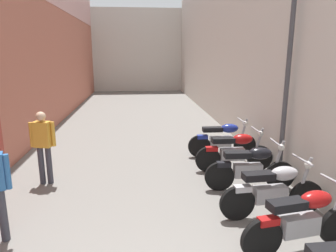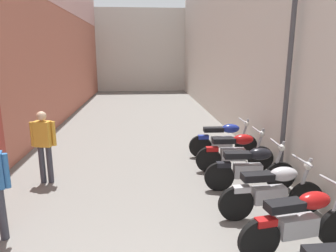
{
  "view_description": "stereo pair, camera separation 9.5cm",
  "coord_description": "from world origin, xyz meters",
  "px_view_note": "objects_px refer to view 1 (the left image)",
  "views": [
    {
      "loc": [
        -0.02,
        -0.94,
        2.75
      ],
      "look_at": [
        0.59,
        5.33,
        1.24
      ],
      "focal_mm": 32.94,
      "sensor_mm": 36.0,
      "label": 1
    },
    {
      "loc": [
        0.07,
        -0.95,
        2.75
      ],
      "look_at": [
        0.59,
        5.33,
        1.24
      ],
      "focal_mm": 32.94,
      "sensor_mm": 36.0,
      "label": 2
    }
  ],
  "objects_px": {
    "motorcycle_fourth": "(251,167)",
    "motorcycle_sixth": "(223,139)",
    "motorcycle_second": "(303,219)",
    "motorcycle_fifth": "(235,151)",
    "pedestrian_further_down": "(43,142)",
    "street_lamp": "(286,47)",
    "motorcycle_third": "(274,189)"
  },
  "relations": [
    {
      "from": "motorcycle_fifth",
      "to": "street_lamp",
      "type": "distance_m",
      "value": 2.56
    },
    {
      "from": "motorcycle_third",
      "to": "motorcycle_sixth",
      "type": "height_order",
      "value": "same"
    },
    {
      "from": "motorcycle_third",
      "to": "motorcycle_sixth",
      "type": "bearing_deg",
      "value": 90.0
    },
    {
      "from": "motorcycle_sixth",
      "to": "street_lamp",
      "type": "bearing_deg",
      "value": -67.97
    },
    {
      "from": "pedestrian_further_down",
      "to": "motorcycle_second",
      "type": "bearing_deg",
      "value": -33.19
    },
    {
      "from": "pedestrian_further_down",
      "to": "street_lamp",
      "type": "xyz_separation_m",
      "value": [
        4.94,
        -0.38,
        1.94
      ]
    },
    {
      "from": "motorcycle_second",
      "to": "motorcycle_fourth",
      "type": "relative_size",
      "value": 0.99
    },
    {
      "from": "motorcycle_second",
      "to": "motorcycle_fifth",
      "type": "height_order",
      "value": "same"
    },
    {
      "from": "motorcycle_third",
      "to": "motorcycle_second",
      "type": "bearing_deg",
      "value": -90.01
    },
    {
      "from": "motorcycle_second",
      "to": "motorcycle_third",
      "type": "bearing_deg",
      "value": 89.99
    },
    {
      "from": "motorcycle_fourth",
      "to": "pedestrian_further_down",
      "type": "xyz_separation_m",
      "value": [
        -4.24,
        0.74,
        0.42
      ]
    },
    {
      "from": "motorcycle_sixth",
      "to": "motorcycle_fourth",
      "type": "bearing_deg",
      "value": -90.0
    },
    {
      "from": "motorcycle_fourth",
      "to": "motorcycle_sixth",
      "type": "height_order",
      "value": "same"
    },
    {
      "from": "motorcycle_third",
      "to": "motorcycle_fifth",
      "type": "distance_m",
      "value": 2.12
    },
    {
      "from": "motorcycle_third",
      "to": "pedestrian_further_down",
      "type": "relative_size",
      "value": 1.18
    },
    {
      "from": "motorcycle_fourth",
      "to": "motorcycle_fifth",
      "type": "distance_m",
      "value": 1.05
    },
    {
      "from": "motorcycle_second",
      "to": "motorcycle_third",
      "type": "distance_m",
      "value": 0.96
    },
    {
      "from": "motorcycle_fourth",
      "to": "pedestrian_further_down",
      "type": "height_order",
      "value": "pedestrian_further_down"
    },
    {
      "from": "street_lamp",
      "to": "motorcycle_third",
      "type": "bearing_deg",
      "value": -116.05
    },
    {
      "from": "motorcycle_sixth",
      "to": "motorcycle_fifth",
      "type": "bearing_deg",
      "value": -90.0
    },
    {
      "from": "motorcycle_second",
      "to": "street_lamp",
      "type": "height_order",
      "value": "street_lamp"
    },
    {
      "from": "motorcycle_second",
      "to": "pedestrian_further_down",
      "type": "bearing_deg",
      "value": 146.81
    },
    {
      "from": "motorcycle_fifth",
      "to": "motorcycle_third",
      "type": "bearing_deg",
      "value": -90.0
    },
    {
      "from": "motorcycle_fourth",
      "to": "street_lamp",
      "type": "height_order",
      "value": "street_lamp"
    },
    {
      "from": "motorcycle_third",
      "to": "street_lamp",
      "type": "height_order",
      "value": "street_lamp"
    },
    {
      "from": "motorcycle_second",
      "to": "motorcycle_third",
      "type": "xyz_separation_m",
      "value": [
        0.0,
        0.96,
        0.0
      ]
    },
    {
      "from": "motorcycle_second",
      "to": "street_lamp",
      "type": "relative_size",
      "value": 0.37
    },
    {
      "from": "motorcycle_fourth",
      "to": "motorcycle_sixth",
      "type": "relative_size",
      "value": 1.0
    },
    {
      "from": "pedestrian_further_down",
      "to": "street_lamp",
      "type": "distance_m",
      "value": 5.33
    },
    {
      "from": "motorcycle_third",
      "to": "street_lamp",
      "type": "xyz_separation_m",
      "value": [
        0.7,
        1.44,
        2.36
      ]
    },
    {
      "from": "motorcycle_fourth",
      "to": "pedestrian_further_down",
      "type": "bearing_deg",
      "value": 170.09
    },
    {
      "from": "motorcycle_fourth",
      "to": "motorcycle_sixth",
      "type": "distance_m",
      "value": 2.1
    }
  ]
}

